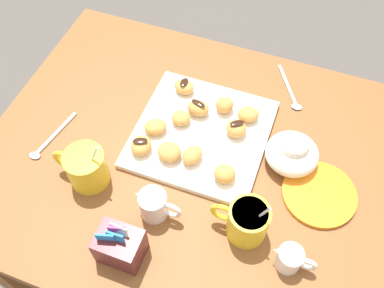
{
  "coord_description": "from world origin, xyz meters",
  "views": [
    {
      "loc": [
        -0.2,
        0.51,
        1.57
      ],
      "look_at": [
        -0.01,
        -0.02,
        0.73
      ],
      "focal_mm": 39.8,
      "sensor_mm": 36.0,
      "label": 1
    }
  ],
  "objects_px": {
    "pastry_plate_square": "(201,134)",
    "ice_cream_bowl": "(292,152)",
    "saucer_orange_left": "(319,194)",
    "beignet_9": "(248,114)",
    "coffee_mug_yellow_right": "(86,167)",
    "beignet_10": "(198,108)",
    "chocolate_sauce_pitcher": "(290,258)",
    "beignet_6": "(169,152)",
    "beignet_3": "(236,128)",
    "beignet_5": "(192,155)",
    "beignet_8": "(141,146)",
    "dining_table": "(188,181)",
    "beignet_1": "(184,87)",
    "cream_pitcher_white": "(154,205)",
    "coffee_mug_yellow_left": "(247,221)",
    "beignet_4": "(225,174)",
    "beignet_7": "(155,127)",
    "beignet_2": "(225,105)",
    "beignet_0": "(181,118)",
    "sugar_caddy": "(120,246)"
  },
  "relations": [
    {
      "from": "pastry_plate_square",
      "to": "ice_cream_bowl",
      "type": "height_order",
      "value": "ice_cream_bowl"
    },
    {
      "from": "saucer_orange_left",
      "to": "beignet_9",
      "type": "height_order",
      "value": "beignet_9"
    },
    {
      "from": "coffee_mug_yellow_right",
      "to": "beignet_10",
      "type": "distance_m",
      "value": 0.31
    },
    {
      "from": "chocolate_sauce_pitcher",
      "to": "beignet_6",
      "type": "xyz_separation_m",
      "value": [
        0.32,
        -0.15,
        0.0
      ]
    },
    {
      "from": "beignet_3",
      "to": "beignet_5",
      "type": "bearing_deg",
      "value": 55.73
    },
    {
      "from": "beignet_9",
      "to": "beignet_3",
      "type": "bearing_deg",
      "value": 74.08
    },
    {
      "from": "beignet_9",
      "to": "saucer_orange_left",
      "type": "bearing_deg",
      "value": 145.7
    },
    {
      "from": "chocolate_sauce_pitcher",
      "to": "beignet_8",
      "type": "height_order",
      "value": "chocolate_sauce_pitcher"
    },
    {
      "from": "dining_table",
      "to": "chocolate_sauce_pitcher",
      "type": "relative_size",
      "value": 10.55
    },
    {
      "from": "beignet_1",
      "to": "cream_pitcher_white",
      "type": "bearing_deg",
      "value": 100.06
    },
    {
      "from": "coffee_mug_yellow_left",
      "to": "beignet_8",
      "type": "relative_size",
      "value": 2.51
    },
    {
      "from": "pastry_plate_square",
      "to": "beignet_5",
      "type": "relative_size",
      "value": 5.85
    },
    {
      "from": "beignet_1",
      "to": "beignet_4",
      "type": "height_order",
      "value": "beignet_4"
    },
    {
      "from": "dining_table",
      "to": "cream_pitcher_white",
      "type": "xyz_separation_m",
      "value": [
        0.01,
        0.17,
        0.17
      ]
    },
    {
      "from": "ice_cream_bowl",
      "to": "chocolate_sauce_pitcher",
      "type": "distance_m",
      "value": 0.25
    },
    {
      "from": "coffee_mug_yellow_left",
      "to": "beignet_5",
      "type": "height_order",
      "value": "coffee_mug_yellow_left"
    },
    {
      "from": "chocolate_sauce_pitcher",
      "to": "beignet_1",
      "type": "relative_size",
      "value": 1.76
    },
    {
      "from": "pastry_plate_square",
      "to": "beignet_6",
      "type": "bearing_deg",
      "value": 63.48
    },
    {
      "from": "beignet_8",
      "to": "beignet_7",
      "type": "bearing_deg",
      "value": -99.47
    },
    {
      "from": "ice_cream_bowl",
      "to": "beignet_9",
      "type": "relative_size",
      "value": 2.37
    },
    {
      "from": "coffee_mug_yellow_left",
      "to": "beignet_2",
      "type": "distance_m",
      "value": 0.32
    },
    {
      "from": "beignet_1",
      "to": "beignet_6",
      "type": "height_order",
      "value": "beignet_6"
    },
    {
      "from": "beignet_0",
      "to": "chocolate_sauce_pitcher",
      "type": "bearing_deg",
      "value": 142.57
    },
    {
      "from": "beignet_1",
      "to": "beignet_8",
      "type": "bearing_deg",
      "value": 81.77
    },
    {
      "from": "pastry_plate_square",
      "to": "beignet_2",
      "type": "bearing_deg",
      "value": -110.64
    },
    {
      "from": "saucer_orange_left",
      "to": "beignet_10",
      "type": "relative_size",
      "value": 3.03
    },
    {
      "from": "beignet_4",
      "to": "coffee_mug_yellow_left",
      "type": "bearing_deg",
      "value": 128.45
    },
    {
      "from": "beignet_5",
      "to": "beignet_9",
      "type": "xyz_separation_m",
      "value": [
        -0.09,
        -0.16,
        -0.0
      ]
    },
    {
      "from": "beignet_8",
      "to": "beignet_2",
      "type": "bearing_deg",
      "value": -128.93
    },
    {
      "from": "dining_table",
      "to": "beignet_8",
      "type": "distance_m",
      "value": 0.2
    },
    {
      "from": "chocolate_sauce_pitcher",
      "to": "beignet_3",
      "type": "height_order",
      "value": "chocolate_sauce_pitcher"
    },
    {
      "from": "coffee_mug_yellow_right",
      "to": "beignet_9",
      "type": "bearing_deg",
      "value": -136.52
    },
    {
      "from": "coffee_mug_yellow_left",
      "to": "ice_cream_bowl",
      "type": "distance_m",
      "value": 0.21
    },
    {
      "from": "beignet_7",
      "to": "coffee_mug_yellow_right",
      "type": "bearing_deg",
      "value": 59.96
    },
    {
      "from": "chocolate_sauce_pitcher",
      "to": "beignet_9",
      "type": "xyz_separation_m",
      "value": [
        0.18,
        -0.32,
        0.0
      ]
    },
    {
      "from": "ice_cream_bowl",
      "to": "beignet_2",
      "type": "relative_size",
      "value": 2.74
    },
    {
      "from": "beignet_2",
      "to": "beignet_8",
      "type": "bearing_deg",
      "value": 51.07
    },
    {
      "from": "saucer_orange_left",
      "to": "beignet_5",
      "type": "height_order",
      "value": "beignet_5"
    },
    {
      "from": "beignet_7",
      "to": "chocolate_sauce_pitcher",
      "type": "bearing_deg",
      "value": 151.48
    },
    {
      "from": "chocolate_sauce_pitcher",
      "to": "beignet_6",
      "type": "distance_m",
      "value": 0.35
    },
    {
      "from": "sugar_caddy",
      "to": "chocolate_sauce_pitcher",
      "type": "xyz_separation_m",
      "value": [
        -0.33,
        -0.1,
        -0.01
      ]
    },
    {
      "from": "beignet_5",
      "to": "beignet_7",
      "type": "distance_m",
      "value": 0.12
    },
    {
      "from": "sugar_caddy",
      "to": "beignet_3",
      "type": "distance_m",
      "value": 0.39
    },
    {
      "from": "beignet_2",
      "to": "beignet_4",
      "type": "height_order",
      "value": "same"
    },
    {
      "from": "beignet_4",
      "to": "beignet_9",
      "type": "height_order",
      "value": "beignet_4"
    },
    {
      "from": "coffee_mug_yellow_right",
      "to": "beignet_7",
      "type": "xyz_separation_m",
      "value": [
        -0.1,
        -0.17,
        -0.02
      ]
    },
    {
      "from": "dining_table",
      "to": "beignet_10",
      "type": "bearing_deg",
      "value": -83.07
    },
    {
      "from": "cream_pitcher_white",
      "to": "beignet_8",
      "type": "xyz_separation_m",
      "value": [
        0.09,
        -0.13,
        -0.01
      ]
    },
    {
      "from": "beignet_6",
      "to": "beignet_9",
      "type": "xyz_separation_m",
      "value": [
        -0.14,
        -0.17,
        -0.0
      ]
    },
    {
      "from": "sugar_caddy",
      "to": "saucer_orange_left",
      "type": "distance_m",
      "value": 0.45
    }
  ]
}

